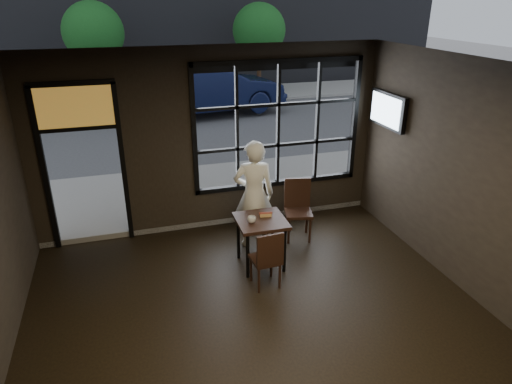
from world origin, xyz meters
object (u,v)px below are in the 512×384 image
object	(u,v)px
cafe_table	(261,242)
navy_car	(212,89)
chair_near	(265,257)
man	(254,195)

from	to	relation	value
cafe_table	navy_car	bearing A→B (deg)	83.29
cafe_table	chair_near	bearing A→B (deg)	-99.67
man	navy_car	distance (m)	9.20
man	navy_car	size ratio (longest dim) A/B	0.37
cafe_table	navy_car	distance (m)	9.87
cafe_table	chair_near	size ratio (longest dim) A/B	0.87
chair_near	navy_car	bearing A→B (deg)	-101.70
navy_car	man	bearing A→B (deg)	163.73
cafe_table	navy_car	xyz separation A→B (m)	(1.28, 9.77, 0.53)
man	cafe_table	bearing A→B (deg)	93.09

